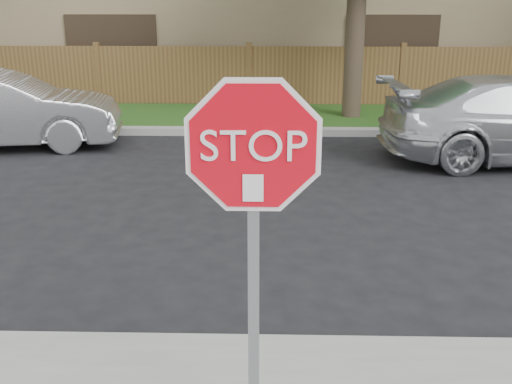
{
  "coord_description": "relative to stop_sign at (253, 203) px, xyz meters",
  "views": [
    {
      "loc": [
        0.58,
        -4.53,
        2.91
      ],
      "look_at": [
        0.49,
        -0.9,
        1.7
      ],
      "focal_mm": 42.0,
      "sensor_mm": 36.0,
      "label": 1
    }
  ],
  "objects": [
    {
      "name": "grass_strip",
      "position": [
        -0.49,
        11.28,
        -1.77
      ],
      "size": [
        70.0,
        3.0,
        0.12
      ],
      "primitive_type": "cube",
      "color": "#1E4714",
      "rests_on": "ground"
    },
    {
      "name": "fence",
      "position": [
        -0.49,
        12.88,
        -1.03
      ],
      "size": [
        70.0,
        0.12,
        1.6
      ],
      "primitive_type": "cube",
      "color": "brown",
      "rests_on": "ground"
    },
    {
      "name": "sedan_left",
      "position": [
        -5.18,
        8.4,
        -1.09
      ],
      "size": [
        4.69,
        2.25,
        1.48
      ],
      "primitive_type": "imported",
      "rotation": [
        0.0,
        0.0,
        1.73
      ],
      "color": "silver",
      "rests_on": "ground"
    },
    {
      "name": "far_curb",
      "position": [
        -0.49,
        9.63,
        -1.75
      ],
      "size": [
        70.0,
        0.3,
        0.15
      ],
      "primitive_type": "cube",
      "color": "gray",
      "rests_on": "ground"
    },
    {
      "name": "stop_sign",
      "position": [
        0.0,
        0.0,
        0.0
      ],
      "size": [
        1.01,
        0.13,
        2.55
      ],
      "color": "gray",
      "rests_on": "sidewalk_near"
    },
    {
      "name": "ground",
      "position": [
        -0.49,
        1.48,
        -1.83
      ],
      "size": [
        90.0,
        90.0,
        0.0
      ],
      "primitive_type": "plane",
      "color": "black",
      "rests_on": "ground"
    }
  ]
}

